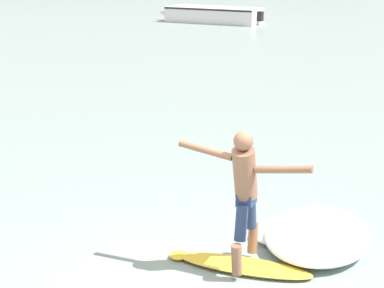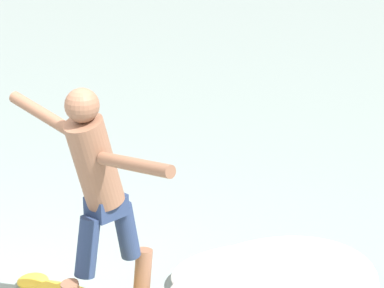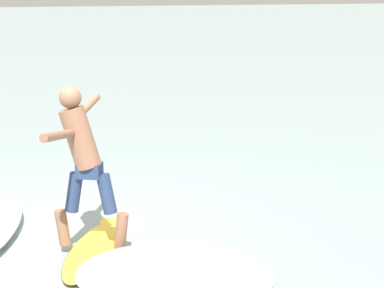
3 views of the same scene
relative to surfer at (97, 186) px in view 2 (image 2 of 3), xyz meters
The scene contains 2 objects.
surfer is the anchor object (origin of this frame).
wave_foam_at_nose 1.71m from the surfer, 48.05° to the left, with size 1.57×1.47×0.19m.
Camera 2 is at (2.86, -5.13, 3.64)m, focal length 85.00 mm.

